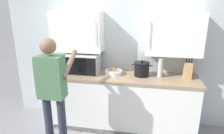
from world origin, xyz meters
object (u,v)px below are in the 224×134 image
object	(u,v)px
fruit_bowl	(114,72)
person_figure	(53,89)
microwave_oven	(81,63)
stock_pot	(142,69)
thermos_flask	(160,67)
knife_block	(188,70)

from	to	relation	value
fruit_bowl	person_figure	bearing A→B (deg)	-127.50
microwave_oven	stock_pot	world-z (taller)	microwave_oven
thermos_flask	fruit_bowl	xyz separation A→B (m)	(-0.75, -0.01, -0.12)
knife_block	person_figure	world-z (taller)	person_figure
knife_block	person_figure	bearing A→B (deg)	-154.09
microwave_oven	thermos_flask	world-z (taller)	thermos_flask
microwave_oven	person_figure	size ratio (longest dim) A/B	0.33
thermos_flask	knife_block	world-z (taller)	knife_block
fruit_bowl	microwave_oven	bearing A→B (deg)	179.55
stock_pot	microwave_oven	bearing A→B (deg)	-179.52
stock_pot	fruit_bowl	distance (m)	0.46
microwave_oven	person_figure	bearing A→B (deg)	-96.61
microwave_oven	thermos_flask	size ratio (longest dim) A/B	1.75
stock_pot	person_figure	bearing A→B (deg)	-142.02
microwave_oven	fruit_bowl	world-z (taller)	microwave_oven
stock_pot	fruit_bowl	world-z (taller)	stock_pot
knife_block	stock_pot	world-z (taller)	knife_block
fruit_bowl	person_figure	size ratio (longest dim) A/B	0.17
thermos_flask	stock_pot	xyz separation A→B (m)	(-0.29, -0.00, -0.04)
knife_block	fruit_bowl	distance (m)	1.17
stock_pot	thermos_flask	bearing A→B (deg)	0.02
microwave_oven	knife_block	xyz separation A→B (m)	(1.72, 0.02, -0.02)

